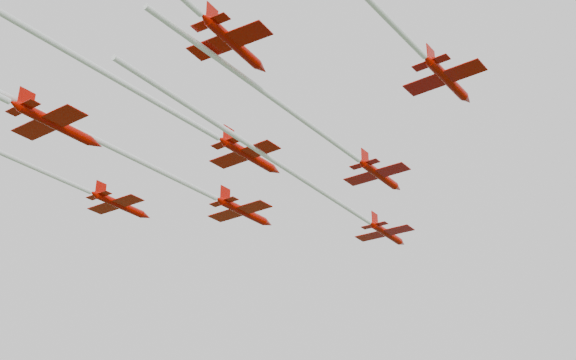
% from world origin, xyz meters
% --- Properties ---
extents(jet_lead, '(21.96, 56.17, 2.54)m').
position_xyz_m(jet_lead, '(1.79, 5.70, 59.47)').
color(jet_lead, '#B30900').
extents(jet_row2_left, '(27.32, 64.10, 2.86)m').
position_xyz_m(jet_row2_left, '(-18.30, -6.66, 60.86)').
color(jet_row2_left, '#B30900').
extents(jet_row2_right, '(18.01, 42.43, 2.44)m').
position_xyz_m(jet_row2_right, '(5.10, -7.89, 60.01)').
color(jet_row2_right, '#B30900').
extents(jet_row3_left, '(19.11, 47.18, 2.53)m').
position_xyz_m(jet_row3_left, '(-30.51, -8.96, 60.18)').
color(jet_row3_left, '#B30900').
extents(jet_row3_mid, '(23.69, 54.44, 2.60)m').
position_xyz_m(jet_row3_mid, '(-10.49, -21.81, 59.74)').
color(jet_row3_mid, '#B30900').
extents(jet_row3_right, '(21.29, 49.09, 2.36)m').
position_xyz_m(jet_row3_right, '(13.24, -29.78, 60.22)').
color(jet_row3_right, '#B30900').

